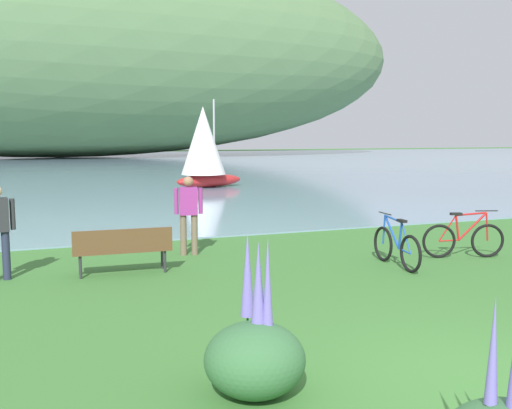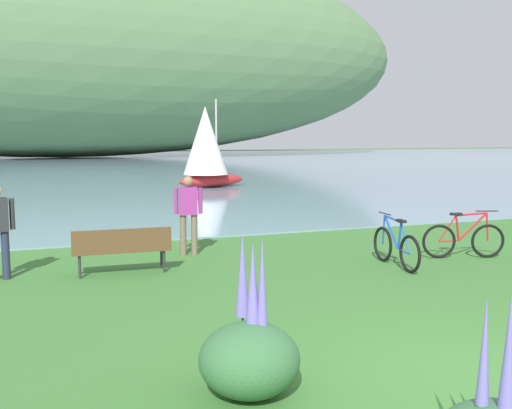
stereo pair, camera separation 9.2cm
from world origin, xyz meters
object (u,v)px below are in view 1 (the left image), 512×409
Objects in this scene: park_bench_near_camera at (123,247)px; person_at_shoreline at (189,210)px; bicycle_beside_path at (464,239)px; sailboat_mid_bay at (204,146)px; bicycle_leaning_near_bench at (396,247)px.

person_at_shoreline is (1.59, 1.30, 0.46)m from park_bench_near_camera.
park_bench_near_camera is 1.06× the size of person_at_shoreline.
bicycle_beside_path is 0.39× the size of sailboat_mid_bay.
person_at_shoreline is at bearing 156.43° from bicycle_beside_path.
park_bench_near_camera is at bearing 171.45° from bicycle_beside_path.
park_bench_near_camera is 5.29m from bicycle_leaning_near_bench.
person_at_shoreline is (-3.55, 2.54, 0.58)m from bicycle_leaning_near_bench.
person_at_shoreline reaches higher than park_bench_near_camera.
bicycle_leaning_near_bench is 0.41× the size of sailboat_mid_bay.
sailboat_mid_bay reaches higher than person_at_shoreline.
person_at_shoreline is at bearing 144.43° from bicycle_leaning_near_bench.
bicycle_leaning_near_bench reaches higher than park_bench_near_camera.
park_bench_near_camera is 1.07× the size of bicycle_beside_path.
bicycle_leaning_near_bench is at bearing -93.58° from sailboat_mid_bay.
sailboat_mid_bay is (1.12, 17.97, 1.69)m from bicycle_leaning_near_bench.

